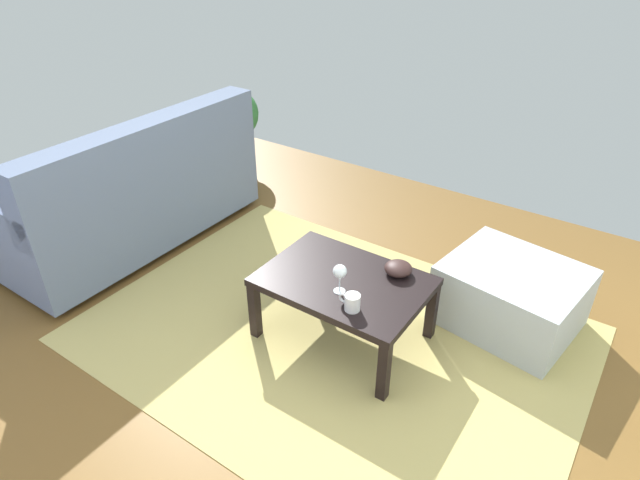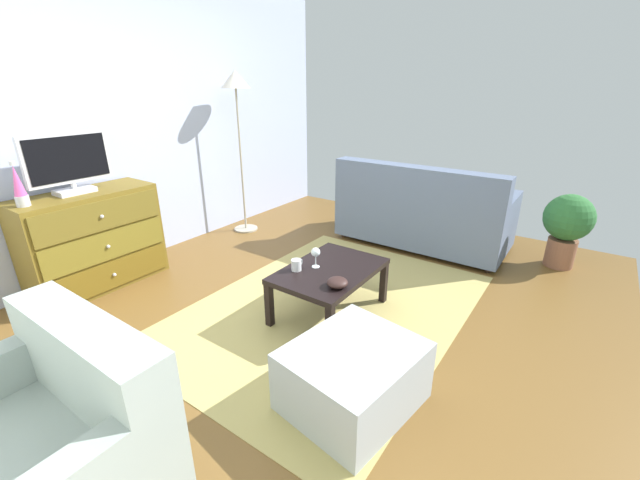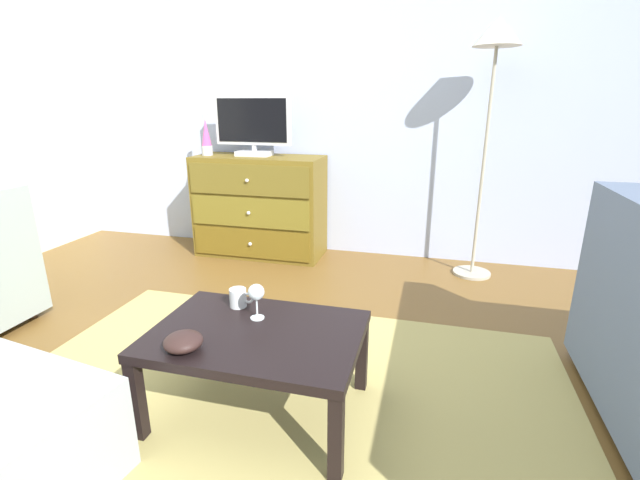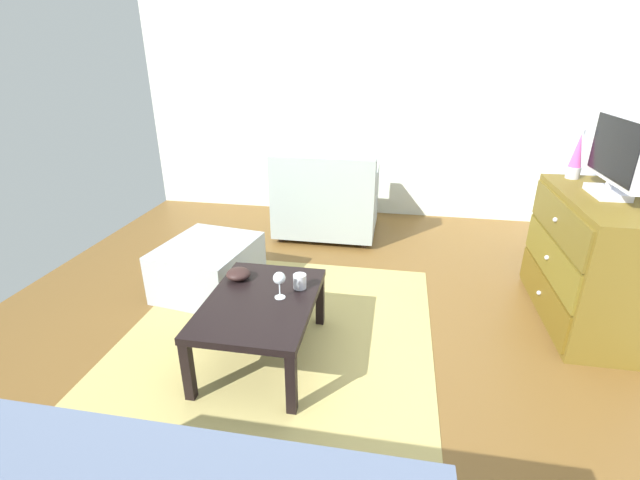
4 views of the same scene
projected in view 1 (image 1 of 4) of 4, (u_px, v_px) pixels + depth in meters
The scene contains 9 objects.
ground_plane at pixel (342, 375), 2.76m from camera, with size 5.61×4.51×0.05m, color brown.
area_rug at pixel (331, 334), 2.98m from camera, with size 2.60×1.90×0.01m, color tan.
coffee_table at pixel (344, 286), 2.80m from camera, with size 0.85×0.59×0.38m.
wine_glass at pixel (340, 272), 2.62m from camera, with size 0.07×0.07×0.16m.
mug at pixel (352, 302), 2.54m from camera, with size 0.11×0.08×0.08m.
bowl_decorative at pixel (398, 268), 2.80m from camera, with size 0.15×0.15×0.07m, color black.
couch_large at pixel (131, 194), 3.65m from camera, with size 0.85×1.77×0.92m.
ottoman at pixel (511, 296), 2.98m from camera, with size 0.70×0.60×0.36m, color #9EA7AB.
potted_plant at pixel (234, 121), 4.67m from camera, with size 0.44×0.44×0.72m.
Camera 1 is at (-1.02, 1.69, 2.02)m, focal length 30.10 mm.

